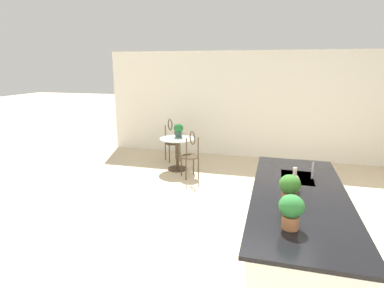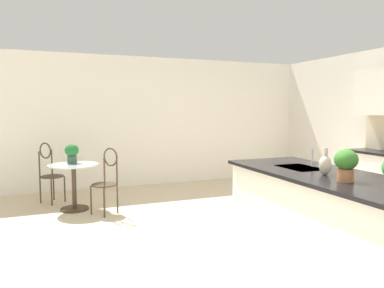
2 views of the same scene
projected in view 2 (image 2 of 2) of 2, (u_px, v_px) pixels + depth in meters
ground_plane at (248, 260)px, 3.90m from camera, size 40.00×40.00×0.00m
wall_left_window at (146, 122)px, 7.71m from camera, size 0.12×7.80×2.70m
kitchen_island at (332, 217)px, 3.89m from camera, size 2.80×1.06×0.92m
bistro_table at (74, 182)px, 5.81m from camera, size 0.80×0.80×0.74m
chair_near_window at (50, 170)px, 6.27m from camera, size 0.53×0.53×1.04m
chair_by_island at (107, 178)px, 5.53m from camera, size 0.53×0.53×1.04m
sink_faucet at (312, 158)px, 4.41m from camera, size 0.02×0.02×0.22m
potted_plant_on_table at (72, 152)px, 5.89m from camera, size 0.22×0.22×0.31m
potted_plant_counter_near at (346, 163)px, 3.50m from camera, size 0.22×0.22×0.31m
vase_on_counter at (325, 165)px, 3.85m from camera, size 0.13×0.13×0.29m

